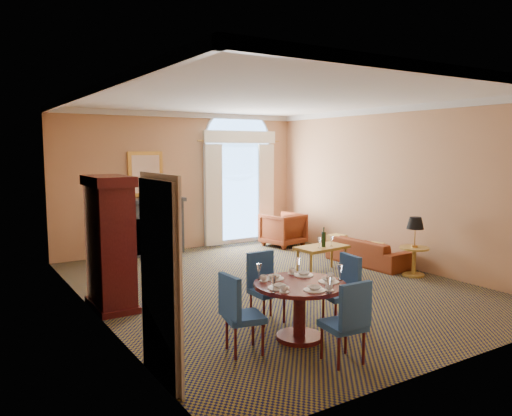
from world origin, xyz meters
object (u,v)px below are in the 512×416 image
armoire (110,245)px  sofa (368,252)px  coffee_table (322,248)px  side_table (415,239)px  armchair (283,229)px  dining_table (300,297)px

armoire → sofa: size_ratio=1.09×
coffee_table → side_table: bearing=-46.3°
armoire → armchair: bearing=27.5°
coffee_table → armchair: bearing=66.3°
coffee_table → side_table: 1.72m
armchair → dining_table: bearing=45.4°
sofa → armchair: 2.57m
armoire → dining_table: armoire is taller
sofa → side_table: (0.05, -1.13, 0.43)m
dining_table → sofa: dining_table is taller
armchair → side_table: 3.71m
armchair → side_table: (0.40, -3.68, 0.28)m
side_table → armoire: bearing=168.2°
armchair → coffee_table: size_ratio=0.85×
armoire → sofa: bearing=0.2°
coffee_table → dining_table: bearing=-139.0°
sofa → side_table: 1.21m
armchair → side_table: size_ratio=0.82×
dining_table → coffee_table: 3.48m
dining_table → sofa: 4.44m
armoire → armchair: size_ratio=2.21×
sofa → dining_table: bearing=121.2°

